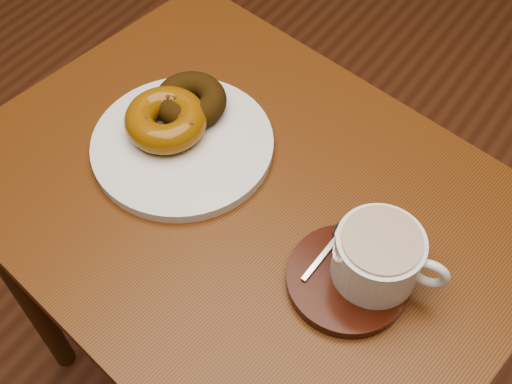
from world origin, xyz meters
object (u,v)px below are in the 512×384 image
Objects in this scene: donut_plate at (183,145)px; coffee_cup at (379,256)px; cafe_table at (245,238)px; saucer at (347,279)px.

coffee_cup is (0.31, -0.02, 0.04)m from donut_plate.
saucer is at bearing -3.69° from cafe_table.
coffee_cup is (0.02, 0.02, 0.04)m from saucer.
cafe_table is 0.21m from saucer.
donut_plate is (-0.11, 0.01, 0.12)m from cafe_table.
saucer is 1.09× the size of coffee_cup.
donut_plate and saucer have the same top height.
saucer is at bearing -8.92° from donut_plate.
coffee_cup reaches higher than saucer.
coffee_cup is (0.20, -0.01, 0.16)m from cafe_table.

